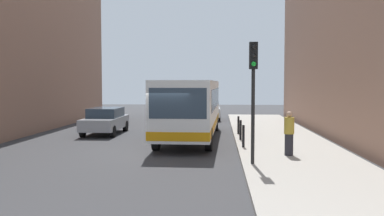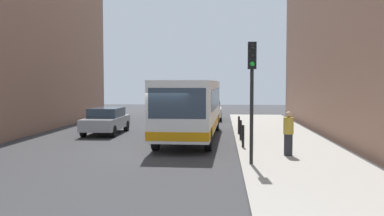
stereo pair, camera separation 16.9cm
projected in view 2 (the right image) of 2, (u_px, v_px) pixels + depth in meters
ground_plane at (160, 153)px, 17.66m from camera, size 80.00×80.00×0.00m
sidewalk at (292, 153)px, 17.26m from camera, size 4.40×40.00×0.15m
bus at (192, 106)px, 22.10m from camera, size 2.83×11.09×3.00m
car_beside_bus at (106, 120)px, 24.27m from camera, size 1.88×4.41×1.48m
car_behind_bus at (210, 110)px, 33.81m from camera, size 1.92×4.43×1.48m
traffic_light at (252, 79)px, 14.26m from camera, size 0.28×0.33×4.10m
bollard_near at (243, 136)px, 18.20m from camera, size 0.11×0.11×0.95m
bollard_mid at (241, 130)px, 20.60m from camera, size 0.11×0.11×0.95m
bollard_far at (239, 125)px, 22.99m from camera, size 0.11×0.11×0.95m
pedestrian_near_signal at (288, 134)px, 16.10m from camera, size 0.38×0.38×1.67m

